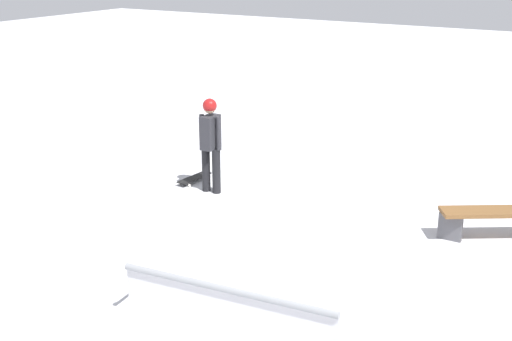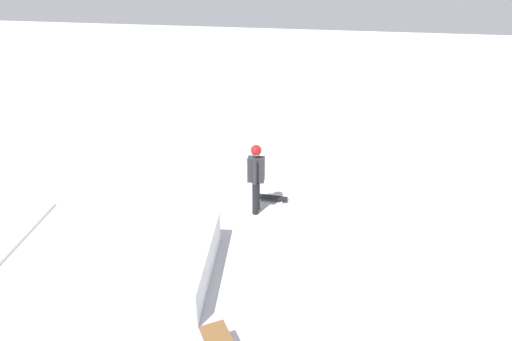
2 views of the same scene
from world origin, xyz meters
name	(u,v)px [view 1 (image 1 of 2)]	position (x,y,z in m)	size (l,w,h in m)	color
ground_plane	(299,276)	(0.00, 0.00, 0.00)	(60.00, 60.00, 0.00)	silver
skate_ramp	(274,271)	(0.58, -0.07, 0.32)	(5.64, 3.14, 0.74)	silver
skater	(210,138)	(-2.10, -2.89, 1.01)	(0.39, 0.44, 1.73)	black
skateboard	(194,178)	(-2.39, -3.48, 0.08)	(0.81, 0.30, 0.09)	black
park_bench	(494,217)	(-2.58, 1.96, 0.36)	(1.20, 1.56, 0.48)	brown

